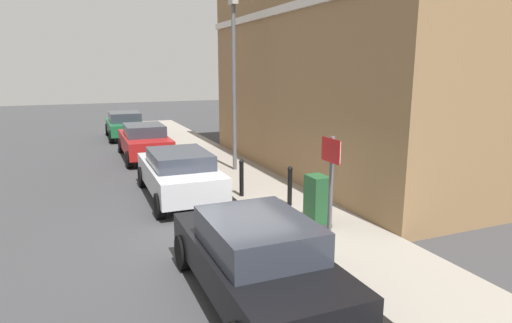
{
  "coord_description": "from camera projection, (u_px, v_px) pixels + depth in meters",
  "views": [
    {
      "loc": [
        -2.99,
        -8.82,
        3.65
      ],
      "look_at": [
        1.43,
        1.72,
        1.2
      ],
      "focal_mm": 30.69,
      "sensor_mm": 36.0,
      "label": 1
    }
  ],
  "objects": [
    {
      "name": "bollard_near_cabinet",
      "position": [
        290.0,
        185.0,
        11.27
      ],
      "size": [
        0.14,
        0.14,
        1.04
      ],
      "color": "black",
      "rests_on": "sidewalk"
    },
    {
      "name": "ground",
      "position": [
        227.0,
        233.0,
        9.85
      ],
      "size": [
        80.0,
        80.0,
        0.0
      ],
      "primitive_type": "plane",
      "color": "#38383A"
    },
    {
      "name": "lamppost",
      "position": [
        234.0,
        78.0,
        14.74
      ],
      "size": [
        0.2,
        0.44,
        5.72
      ],
      "color": "#59595B",
      "rests_on": "sidewalk"
    },
    {
      "name": "car_black",
      "position": [
        256.0,
        257.0,
        6.89
      ],
      "size": [
        1.82,
        4.15,
        1.4
      ],
      "rotation": [
        0.0,
        0.0,
        1.57
      ],
      "color": "black",
      "rests_on": "ground"
    },
    {
      "name": "sidewalk",
      "position": [
        227.0,
        167.0,
        16.02
      ],
      "size": [
        2.27,
        30.0,
        0.15
      ],
      "primitive_type": "cube",
      "color": "gray",
      "rests_on": "ground"
    },
    {
      "name": "car_green",
      "position": [
        125.0,
        124.0,
        23.05
      ],
      "size": [
        1.9,
        3.96,
        1.37
      ],
      "rotation": [
        0.0,
        0.0,
        1.55
      ],
      "color": "#195933",
      "rests_on": "ground"
    },
    {
      "name": "car_silver",
      "position": [
        179.0,
        173.0,
        12.39
      ],
      "size": [
        1.92,
        4.29,
        1.38
      ],
      "rotation": [
        0.0,
        0.0,
        1.56
      ],
      "color": "#B7B7BC",
      "rests_on": "ground"
    },
    {
      "name": "street_sign",
      "position": [
        331.0,
        179.0,
        7.98
      ],
      "size": [
        0.08,
        0.6,
        2.3
      ],
      "color": "#59595B",
      "rests_on": "sidewalk"
    },
    {
      "name": "bollard_far_kerb",
      "position": [
        242.0,
        177.0,
        12.09
      ],
      "size": [
        0.14,
        0.14,
        1.04
      ],
      "color": "black",
      "rests_on": "sidewalk"
    },
    {
      "name": "corner_building",
      "position": [
        366.0,
        44.0,
        15.16
      ],
      "size": [
        6.89,
        12.33,
        8.91
      ],
      "color": "olive",
      "rests_on": "ground"
    },
    {
      "name": "utility_cabinet",
      "position": [
        317.0,
        202.0,
        9.86
      ],
      "size": [
        0.46,
        0.61,
        1.15
      ],
      "color": "#1E4C28",
      "rests_on": "sidewalk"
    },
    {
      "name": "car_red",
      "position": [
        144.0,
        141.0,
        17.84
      ],
      "size": [
        1.85,
        4.36,
        1.41
      ],
      "rotation": [
        0.0,
        0.0,
        1.56
      ],
      "color": "maroon",
      "rests_on": "ground"
    }
  ]
}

